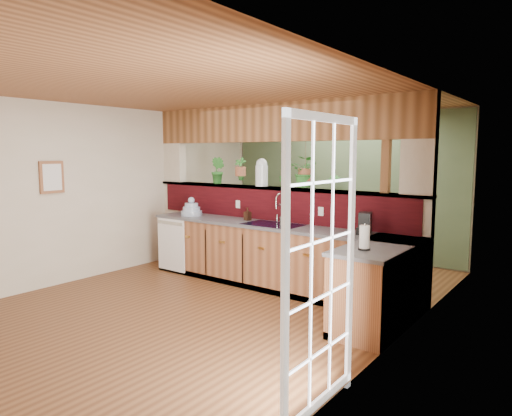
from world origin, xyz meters
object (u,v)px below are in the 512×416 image
Objects in this scene: soap_dispenser at (248,214)px; coffee_maker at (365,224)px; glass_jar at (262,172)px; shelving_console at (308,227)px; dish_stack at (191,210)px; faucet at (280,207)px; paper_towel at (364,238)px.

coffee_maker is at bearing -1.55° from soap_dispenser.
soap_dispenser is 0.67m from glass_jar.
coffee_maker is 0.16× the size of shelving_console.
glass_jar reaches higher than shelving_console.
dish_stack is at bearing 164.37° from coffee_maker.
coffee_maker is at bearing -4.84° from faucet.
coffee_maker is at bearing 1.35° from dish_stack.
soap_dispenser is (-0.53, -0.06, -0.13)m from faucet.
paper_towel is at bearing -13.56° from dish_stack.
dish_stack is 1.26× the size of coffee_maker.
shelving_console is (-2.47, 3.08, -0.52)m from paper_towel.
dish_stack is at bearing -127.61° from shelving_console.
soap_dispenser is 2.41m from paper_towel.
glass_jar is (1.09, 0.40, 0.61)m from dish_stack.
shelving_console is at bearing 116.31° from coffee_maker.
glass_jar is (0.05, 0.28, 0.60)m from soap_dispenser.
faucet is 1.60× the size of coffee_maker.
glass_jar is at bearing 19.91° from dish_stack.
paper_towel is (2.23, -0.91, 0.03)m from soap_dispenser.
dish_stack is 1.05m from soap_dispenser.
faucet is 0.55m from soap_dispenser.
faucet is at bearing 150.24° from paper_towel.
coffee_maker is (2.90, 0.07, 0.03)m from dish_stack.
dish_stack is 2.48m from shelving_console.
dish_stack is at bearing -173.46° from faucet.
paper_towel reaches higher than coffee_maker.
shelving_console is at bearing 96.34° from soap_dispenser.
dish_stack is 1.24× the size of paper_towel.
soap_dispenser is 0.12× the size of shelving_console.
shelving_console is (-0.29, 1.90, -1.10)m from glass_jar.
faucet is at bearing -24.12° from glass_jar.
faucet is 1.59m from dish_stack.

